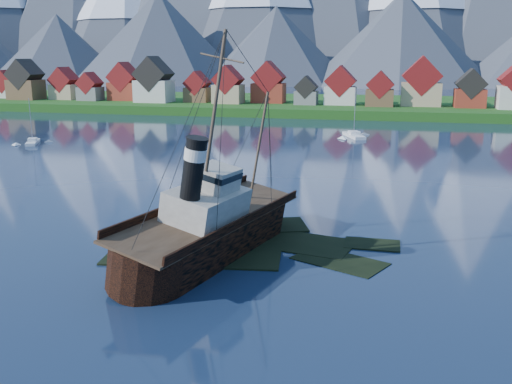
# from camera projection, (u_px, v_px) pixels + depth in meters

# --- Properties ---
(ground) EXTENTS (1400.00, 1400.00, 0.00)m
(ground) POSITION_uv_depth(u_px,v_px,m) (228.00, 249.00, 61.10)
(ground) COLOR #16253E
(ground) RESTS_ON ground
(shoal) EXTENTS (31.71, 21.24, 1.14)m
(shoal) POSITION_uv_depth(u_px,v_px,m) (249.00, 247.00, 62.81)
(shoal) COLOR black
(shoal) RESTS_ON ground
(shore_bank) EXTENTS (600.00, 80.00, 3.20)m
(shore_bank) POSITION_uv_depth(u_px,v_px,m) (349.00, 109.00, 221.98)
(shore_bank) COLOR #174B15
(shore_bank) RESTS_ON ground
(seawall) EXTENTS (600.00, 2.50, 2.00)m
(seawall) POSITION_uv_depth(u_px,v_px,m) (340.00, 119.00, 186.02)
(seawall) COLOR #3F3D38
(seawall) RESTS_ON ground
(town) EXTENTS (250.96, 16.69, 17.30)m
(town) POSITION_uv_depth(u_px,v_px,m) (255.00, 87.00, 210.44)
(town) COLOR maroon
(town) RESTS_ON ground
(tugboat_wreck) EXTENTS (7.06, 30.41, 24.10)m
(tugboat_wreck) POSITION_uv_depth(u_px,v_px,m) (211.00, 223.00, 59.87)
(tugboat_wreck) COLOR black
(tugboat_wreck) RESTS_ON ground
(sailboat_c) EXTENTS (5.74, 8.75, 11.18)m
(sailboat_c) POSITION_uv_depth(u_px,v_px,m) (33.00, 143.00, 134.22)
(sailboat_c) COLOR white
(sailboat_c) RESTS_ON ground
(sailboat_e) EXTENTS (6.68, 11.33, 12.86)m
(sailboat_e) POSITION_uv_depth(u_px,v_px,m) (354.00, 136.00, 145.13)
(sailboat_e) COLOR white
(sailboat_e) RESTS_ON ground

